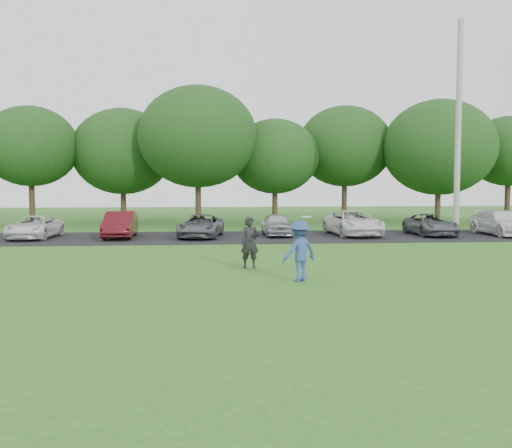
# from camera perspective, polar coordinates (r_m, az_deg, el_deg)

# --- Properties ---
(ground) EXTENTS (100.00, 100.00, 0.00)m
(ground) POSITION_cam_1_polar(r_m,az_deg,el_deg) (14.52, 1.25, -6.09)
(ground) COLOR #30631C
(ground) RESTS_ON ground
(parking_lot) EXTENTS (32.00, 6.50, 0.03)m
(parking_lot) POSITION_cam_1_polar(r_m,az_deg,el_deg) (27.37, -1.78, -1.30)
(parking_lot) COLOR black
(parking_lot) RESTS_ON ground
(utility_pole) EXTENTS (0.28, 0.28, 10.32)m
(utility_pole) POSITION_cam_1_polar(r_m,az_deg,el_deg) (29.25, 19.57, 8.91)
(utility_pole) COLOR #A8A7A3
(utility_pole) RESTS_ON ground
(frisbee_player) EXTENTS (1.19, 1.03, 1.75)m
(frisbee_player) POSITION_cam_1_polar(r_m,az_deg,el_deg) (14.99, 4.36, -2.68)
(frisbee_player) COLOR #334C8F
(frisbee_player) RESTS_ON ground
(camera_bystander) EXTENTS (0.62, 0.46, 1.56)m
(camera_bystander) POSITION_cam_1_polar(r_m,az_deg,el_deg) (17.23, -0.61, -1.86)
(camera_bystander) COLOR black
(camera_bystander) RESTS_ON ground
(parked_cars) EXTENTS (28.11, 4.85, 1.25)m
(parked_cars) POSITION_cam_1_polar(r_m,az_deg,el_deg) (27.33, -0.35, -0.07)
(parked_cars) COLOR silver
(parked_cars) RESTS_ON parking_lot
(tree_row) EXTENTS (42.39, 9.85, 8.64)m
(tree_row) POSITION_cam_1_polar(r_m,az_deg,el_deg) (37.17, -0.34, 7.65)
(tree_row) COLOR #38281C
(tree_row) RESTS_ON ground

